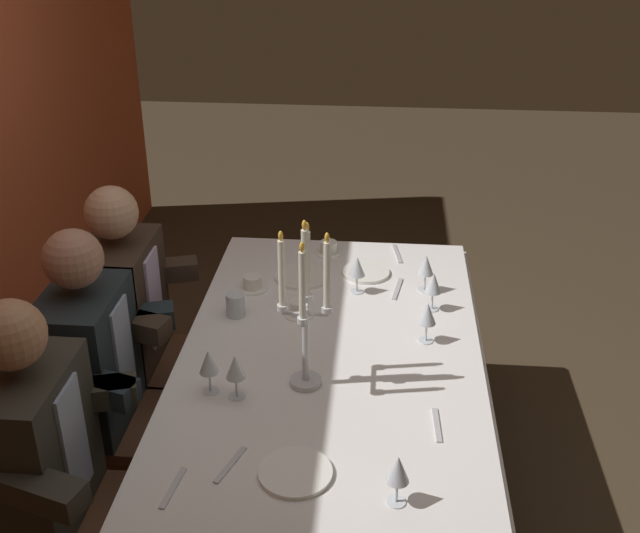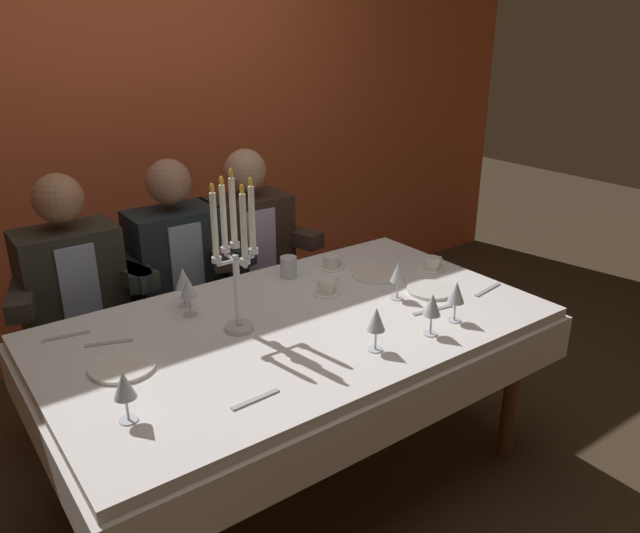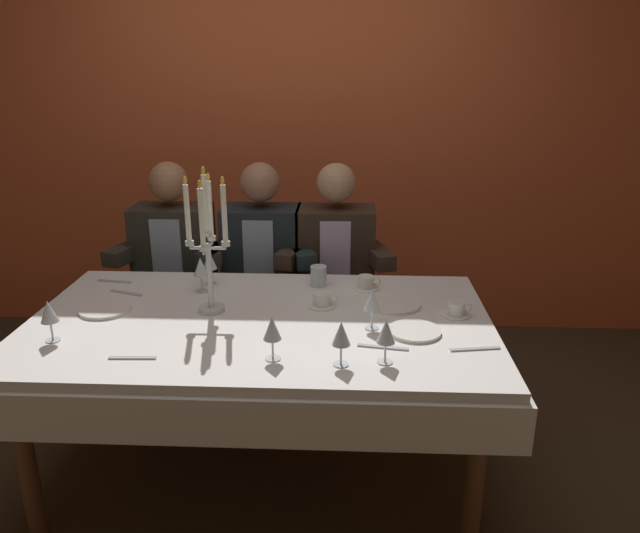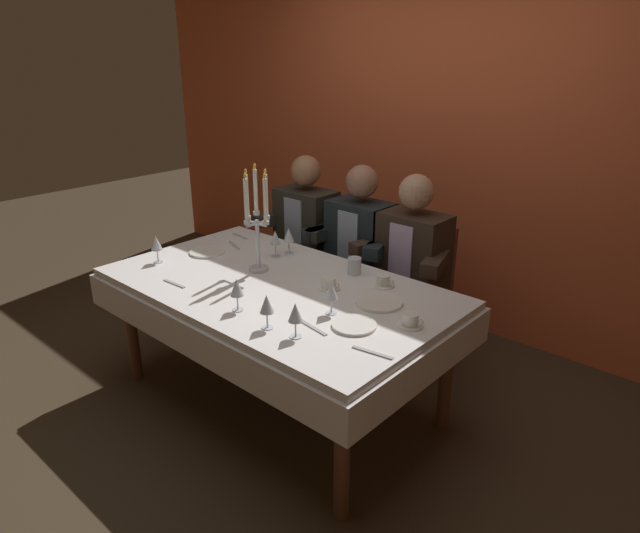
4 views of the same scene
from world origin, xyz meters
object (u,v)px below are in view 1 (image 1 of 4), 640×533
object	(u,v)px
candelabra	(305,310)
coffee_cup_2	(299,308)
dining_table	(331,377)
wine_glass_0	(427,314)
coffee_cup_1	(329,248)
seated_diner_1	(87,357)
coffee_cup_0	(253,283)
wine_glass_4	(433,284)
dinner_plate_0	(366,272)
wine_glass_1	(398,470)
wine_glass_2	(209,363)
wine_glass_6	(235,368)
wine_glass_3	(357,267)
water_tumbler_0	(235,305)
seated_diner_2	(122,302)
dinner_plate_1	(302,276)
dinner_plate_2	(295,472)
wine_glass_5	(426,266)
seated_diner_0	(31,444)

from	to	relation	value
candelabra	coffee_cup_2	world-z (taller)	candelabra
dining_table	wine_glass_0	bearing A→B (deg)	-74.56
coffee_cup_1	seated_diner_1	xyz separation A→B (m)	(-0.92, 0.81, -0.03)
coffee_cup_0	wine_glass_4	bearing A→B (deg)	-98.11
wine_glass_0	wine_glass_4	world-z (taller)	same
wine_glass_0	dinner_plate_0	bearing A→B (deg)	24.76
wine_glass_1	wine_glass_2	world-z (taller)	same
wine_glass_0	seated_diner_1	xyz separation A→B (m)	(-0.21, 1.24, -0.12)
wine_glass_6	coffee_cup_0	bearing A→B (deg)	5.35
wine_glass_2	wine_glass_3	xyz separation A→B (m)	(0.74, -0.46, 0.00)
dinner_plate_0	water_tumbler_0	distance (m)	0.64
water_tumbler_0	seated_diner_2	xyz separation A→B (m)	(0.07, 0.49, -0.05)
coffee_cup_1	seated_diner_1	distance (m)	1.23
dinner_plate_1	dinner_plate_2	bearing A→B (deg)	-174.66
dinner_plate_2	wine_glass_3	world-z (taller)	wine_glass_3
dinner_plate_0	water_tumbler_0	bearing A→B (deg)	128.63
dinner_plate_2	wine_glass_6	size ratio (longest dim) A/B	1.34
wine_glass_4	dinner_plate_2	bearing A→B (deg)	156.65
seated_diner_1	seated_diner_2	bearing A→B (deg)	0.00
seated_diner_2	coffee_cup_0	bearing A→B (deg)	-73.73
wine_glass_5	coffee_cup_1	xyz separation A→B (m)	(0.32, 0.43, -0.09)
coffee_cup_0	wine_glass_1	bearing A→B (deg)	-153.26
wine_glass_5	wine_glass_1	bearing A→B (deg)	174.69
dinner_plate_2	coffee_cup_2	world-z (taller)	coffee_cup_2
wine_glass_2	wine_glass_3	distance (m)	0.88
coffee_cup_0	seated_diner_2	world-z (taller)	seated_diner_2
dinner_plate_1	wine_glass_4	size ratio (longest dim) A/B	1.45
coffee_cup_1	wine_glass_3	bearing A→B (deg)	-157.70
dinner_plate_1	seated_diner_2	bearing A→B (deg)	110.49
candelabra	dinner_plate_0	distance (m)	0.90
dinner_plate_1	coffee_cup_2	size ratio (longest dim) A/B	1.80
wine_glass_4	wine_glass_6	bearing A→B (deg)	133.81
wine_glass_5	wine_glass_4	bearing A→B (deg)	-171.10
dinner_plate_1	coffee_cup_2	distance (m)	0.31
candelabra	dinner_plate_1	world-z (taller)	candelabra
wine_glass_6	water_tumbler_0	distance (m)	0.55
wine_glass_0	wine_glass_5	bearing A→B (deg)	-1.02
dinner_plate_1	wine_glass_5	world-z (taller)	wine_glass_5
dinner_plate_2	seated_diner_0	size ratio (longest dim) A/B	0.18
wine_glass_6	coffee_cup_0	xyz separation A→B (m)	(0.75, 0.07, -0.09)
dinner_plate_2	coffee_cup_0	bearing A→B (deg)	15.60
dining_table	dinner_plate_0	world-z (taller)	dinner_plate_0
wine_glass_4	wine_glass_5	size ratio (longest dim) A/B	1.00
coffee_cup_0	seated_diner_2	xyz separation A→B (m)	(-0.15, 0.52, -0.03)
wine_glass_0	seated_diner_1	bearing A→B (deg)	99.55
wine_glass_0	wine_glass_4	xyz separation A→B (m)	(0.24, -0.03, -0.00)
wine_glass_0	seated_diner_2	bearing A→B (deg)	80.92
candelabra	wine_glass_5	xyz separation A→B (m)	(0.71, -0.43, -0.18)
dinner_plate_1	seated_diner_1	xyz separation A→B (m)	(-0.67, 0.72, -0.01)
dinner_plate_0	water_tumbler_0	xyz separation A→B (m)	(-0.40, 0.50, 0.04)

